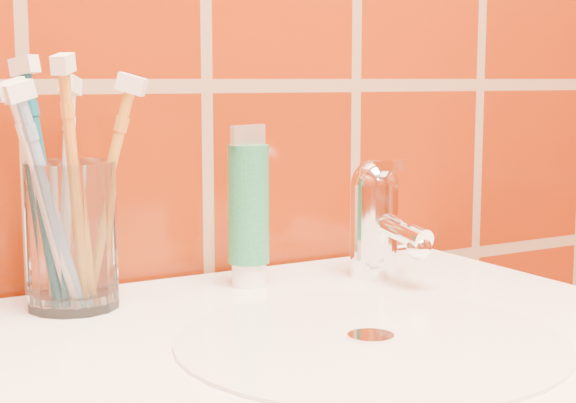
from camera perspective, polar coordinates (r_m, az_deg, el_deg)
glass_tumbler at (r=0.79m, az=-13.81°, el=-2.15°), size 0.10×0.10×0.13m
toothpaste_tube at (r=0.85m, az=-2.56°, el=-0.64°), size 0.04×0.04×0.16m
faucet at (r=0.89m, az=5.78°, el=-0.87°), size 0.05×0.11×0.12m
toothbrush_0 at (r=0.76m, az=-13.62°, el=0.88°), size 0.09×0.10×0.23m
toothbrush_1 at (r=0.78m, az=-11.79°, el=0.52°), size 0.13×0.12×0.22m
toothbrush_2 at (r=0.80m, az=-14.13°, el=0.59°), size 0.09×0.10×0.21m
toothbrush_3 at (r=0.78m, az=-15.43°, el=0.99°), size 0.09×0.10×0.23m
toothbrush_4 at (r=0.76m, az=-15.38°, el=0.06°), size 0.09×0.08×0.20m
toothbrush_5 at (r=0.76m, az=-15.10°, el=-0.01°), size 0.10×0.09×0.20m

